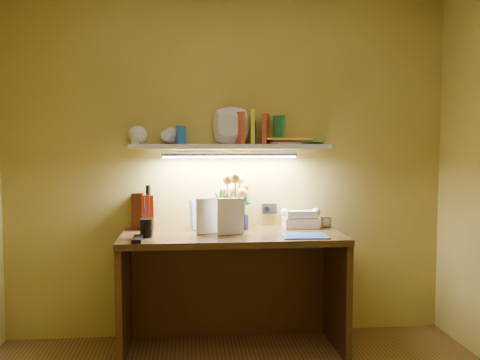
% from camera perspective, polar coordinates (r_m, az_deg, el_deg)
% --- Properties ---
extents(desk, '(1.40, 0.60, 0.75)m').
position_cam_1_polar(desk, '(3.48, -0.81, -11.83)').
color(desk, '#321C0D').
rests_on(desk, ground).
extents(flower_bouquet, '(0.27, 0.27, 0.36)m').
position_cam_1_polar(flower_bouquet, '(3.55, -0.74, -2.41)').
color(flower_bouquet, '#0A0939').
rests_on(flower_bouquet, desk).
extents(telephone, '(0.23, 0.17, 0.13)m').
position_cam_1_polar(telephone, '(3.63, 6.47, -4.05)').
color(telephone, '#F7E3CD').
rests_on(telephone, desk).
extents(desk_clock, '(0.07, 0.04, 0.07)m').
position_cam_1_polar(desk_clock, '(3.70, 9.09, -4.41)').
color(desk_clock, '#AAA9AE').
rests_on(desk_clock, desk).
extents(whisky_bottle, '(0.08, 0.08, 0.29)m').
position_cam_1_polar(whisky_bottle, '(3.58, -9.75, -2.91)').
color(whisky_bottle, '#A6330A').
rests_on(whisky_bottle, desk).
extents(whisky_box, '(0.10, 0.10, 0.24)m').
position_cam_1_polar(whisky_box, '(3.63, -10.72, -3.25)').
color(whisky_box, '#5B2614').
rests_on(whisky_box, desk).
extents(pen_cup, '(0.08, 0.08, 0.19)m').
position_cam_1_polar(pen_cup, '(3.30, -9.96, -4.39)').
color(pen_cup, black).
rests_on(pen_cup, desk).
extents(art_card, '(0.20, 0.11, 0.20)m').
position_cam_1_polar(art_card, '(3.56, -3.78, -3.69)').
color(art_card, white).
rests_on(art_card, desk).
extents(tv_remote, '(0.06, 0.20, 0.02)m').
position_cam_1_polar(tv_remote, '(3.20, -10.87, -6.19)').
color(tv_remote, black).
rests_on(tv_remote, desk).
extents(blue_folder, '(0.28, 0.21, 0.01)m').
position_cam_1_polar(blue_folder, '(3.31, 6.92, -5.95)').
color(blue_folder, blue).
rests_on(blue_folder, desk).
extents(desk_book_a, '(0.16, 0.09, 0.23)m').
position_cam_1_polar(desk_book_a, '(3.33, -4.68, -3.94)').
color(desk_book_a, white).
rests_on(desk_book_a, desk).
extents(desk_book_b, '(0.17, 0.03, 0.23)m').
position_cam_1_polar(desk_book_b, '(3.32, -2.42, -3.94)').
color(desk_book_b, white).
rests_on(desk_book_b, desk).
extents(wall_shelf, '(1.33, 0.37, 0.26)m').
position_cam_1_polar(wall_shelf, '(3.53, -0.89, 4.24)').
color(wall_shelf, white).
rests_on(wall_shelf, ground).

